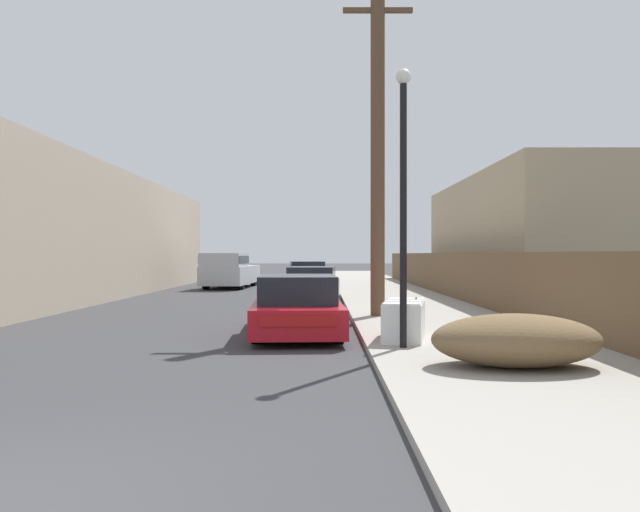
% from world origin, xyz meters
% --- Properties ---
extents(sidewalk_curb, '(4.20, 63.00, 0.12)m').
position_xyz_m(sidewalk_curb, '(5.30, 23.50, 0.06)').
color(sidewalk_curb, '#9E998E').
rests_on(sidewalk_curb, ground).
extents(discarded_fridge, '(1.03, 1.77, 0.74)m').
position_xyz_m(discarded_fridge, '(3.97, 7.73, 0.48)').
color(discarded_fridge, white).
rests_on(discarded_fridge, sidewalk_curb).
extents(parked_sports_car_red, '(2.04, 4.77, 1.27)m').
position_xyz_m(parked_sports_car_red, '(1.90, 9.32, 0.58)').
color(parked_sports_car_red, red).
rests_on(parked_sports_car_red, ground).
extents(car_parked_mid, '(2.10, 4.28, 1.26)m').
position_xyz_m(car_parked_mid, '(2.12, 18.39, 0.59)').
color(car_parked_mid, gray).
rests_on(car_parked_mid, ground).
extents(car_parked_far, '(2.27, 4.71, 1.34)m').
position_xyz_m(car_parked_far, '(1.71, 27.59, 0.63)').
color(car_parked_far, '#2D478C').
rests_on(car_parked_far, ground).
extents(pickup_truck, '(2.40, 5.86, 1.75)m').
position_xyz_m(pickup_truck, '(-2.17, 27.39, 0.89)').
color(pickup_truck, silver).
rests_on(pickup_truck, ground).
extents(utility_pole, '(1.80, 0.37, 8.75)m').
position_xyz_m(utility_pole, '(3.88, 12.17, 4.57)').
color(utility_pole, brown).
rests_on(utility_pole, sidewalk_curb).
extents(street_lamp, '(0.26, 0.26, 4.73)m').
position_xyz_m(street_lamp, '(3.81, 6.67, 2.86)').
color(street_lamp, black).
rests_on(street_lamp, sidewalk_curb).
extents(brush_pile, '(2.39, 1.55, 0.75)m').
position_xyz_m(brush_pile, '(5.16, 4.88, 0.49)').
color(brush_pile, brown).
rests_on(brush_pile, sidewalk_curb).
extents(wooden_fence, '(0.08, 36.02, 1.63)m').
position_xyz_m(wooden_fence, '(7.25, 19.66, 0.94)').
color(wooden_fence, brown).
rests_on(wooden_fence, sidewalk_curb).
extents(building_left_block, '(7.00, 26.94, 4.93)m').
position_xyz_m(building_left_block, '(-8.58, 21.38, 2.46)').
color(building_left_block, tan).
rests_on(building_left_block, ground).
extents(building_right_house, '(6.00, 15.04, 4.78)m').
position_xyz_m(building_right_house, '(11.29, 21.55, 2.39)').
color(building_right_house, tan).
rests_on(building_right_house, ground).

